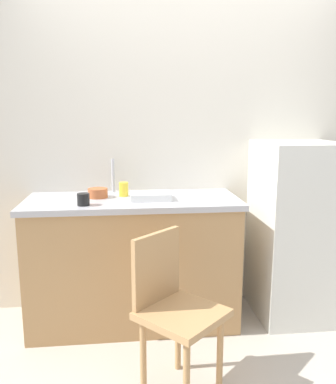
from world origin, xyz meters
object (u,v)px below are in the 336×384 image
(chair, at_px, (173,306))
(cup_black, at_px, (83,199))
(terracotta_bowl, at_px, (98,193))
(cup_yellow, at_px, (124,189))
(refrigerator, at_px, (296,230))
(dish_tray, at_px, (150,196))

(chair, xyz_separation_m, cup_black, (-0.52, 0.60, 0.48))
(chair, bearing_deg, terracotta_bowl, 74.85)
(cup_yellow, bearing_deg, terracotta_bowl, -170.95)
(refrigerator, xyz_separation_m, cup_black, (-1.55, -0.18, 0.31))
(chair, height_order, cup_black, cup_black)
(terracotta_bowl, distance_m, cup_black, 0.26)
(terracotta_bowl, xyz_separation_m, cup_black, (-0.08, -0.25, 0.01))
(chair, distance_m, dish_tray, 0.87)
(dish_tray, xyz_separation_m, cup_black, (-0.45, -0.14, 0.02))
(chair, bearing_deg, dish_tray, 52.69)
(dish_tray, distance_m, cup_yellow, 0.23)
(refrigerator, relative_size, dish_tray, 4.75)
(refrigerator, xyz_separation_m, chair, (-1.03, -0.78, -0.17))
(dish_tray, bearing_deg, cup_yellow, 143.43)
(cup_black, bearing_deg, terracotta_bowl, 72.43)
(refrigerator, bearing_deg, cup_yellow, 175.77)
(cup_yellow, distance_m, cup_black, 0.38)
(terracotta_bowl, height_order, cup_black, cup_black)
(dish_tray, height_order, terracotta_bowl, terracotta_bowl)
(cup_black, bearing_deg, cup_yellow, 46.32)
(chair, height_order, terracotta_bowl, terracotta_bowl)
(dish_tray, bearing_deg, refrigerator, 2.21)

